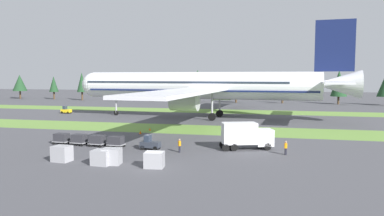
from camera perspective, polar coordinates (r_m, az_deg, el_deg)
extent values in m
plane|color=#47474C|center=(39.85, -6.22, -9.16)|extent=(400.00, 400.00, 0.00)
cube|color=olive|center=(66.50, 1.77, -3.40)|extent=(320.00, 11.62, 0.01)
cube|color=olive|center=(101.06, 5.67, -0.53)|extent=(320.00, 11.62, 0.01)
cylinder|color=white|center=(84.04, 0.93, 3.55)|extent=(54.76, 10.27, 6.19)
sphere|color=white|center=(95.36, -15.00, 3.55)|extent=(6.07, 6.07, 6.07)
cone|color=white|center=(80.85, 21.74, 3.47)|extent=(9.71, 6.57, 5.88)
cube|color=#141E4C|center=(84.07, 0.93, 2.81)|extent=(53.45, 10.29, 0.36)
cube|color=#283342|center=(85.02, -1.22, 4.09)|extent=(48.14, 9.83, 0.44)
cube|color=white|center=(62.71, -1.67, 2.48)|extent=(11.35, 37.07, 0.56)
cylinder|color=#A3A3A8|center=(68.42, -1.20, 0.99)|extent=(5.55, 3.80, 3.41)
cube|color=white|center=(104.01, 6.02, 3.46)|extent=(11.35, 37.07, 0.56)
cylinder|color=#A3A3A8|center=(99.00, 4.65, 2.22)|extent=(5.55, 3.80, 3.41)
cube|color=white|center=(72.32, 21.73, 3.69)|extent=(5.82, 13.61, 0.39)
cube|color=white|center=(89.27, 20.91, 3.90)|extent=(5.82, 13.61, 0.39)
cube|color=#141E4C|center=(81.02, 21.45, 9.07)|extent=(7.80, 1.25, 10.53)
cylinder|color=#A3A3A8|center=(92.48, -11.81, 1.12)|extent=(0.44, 0.44, 6.06)
cylinder|color=black|center=(92.73, -11.78, -0.74)|extent=(1.23, 0.51, 1.20)
cylinder|color=#A3A3A8|center=(79.51, 3.16, 0.69)|extent=(0.44, 0.44, 5.81)
cylinder|color=black|center=(79.78, 3.15, -1.39)|extent=(1.74, 0.72, 1.70)
cylinder|color=#A3A3A8|center=(86.72, 4.36, 1.05)|extent=(0.44, 0.44, 5.81)
cylinder|color=black|center=(86.97, 4.35, -0.86)|extent=(1.74, 0.72, 1.70)
cube|color=#2D333D|center=(48.84, -6.51, -5.70)|extent=(2.68, 1.46, 0.77)
cube|color=#283342|center=(48.85, -6.94, -4.71)|extent=(0.77, 1.13, 0.90)
cylinder|color=black|center=(49.07, -5.27, -6.09)|extent=(0.61, 0.24, 0.60)
cylinder|color=black|center=(48.07, -5.76, -6.33)|extent=(0.61, 0.24, 0.60)
cylinder|color=black|center=(49.77, -7.22, -5.96)|extent=(0.61, 0.24, 0.60)
cylinder|color=black|center=(48.78, -7.75, -6.18)|extent=(0.61, 0.24, 0.60)
cube|color=#A3A3A8|center=(51.09, -11.80, -5.62)|extent=(2.29, 1.64, 0.10)
cube|color=#2D2D33|center=(50.98, -11.81, -4.96)|extent=(2.02, 1.44, 1.10)
cylinder|color=black|center=(51.34, -10.60, -5.78)|extent=(0.41, 0.14, 0.40)
cylinder|color=black|center=(50.14, -11.33, -6.05)|extent=(0.41, 0.14, 0.40)
cylinder|color=black|center=(52.12, -12.25, -5.64)|extent=(0.41, 0.14, 0.40)
cylinder|color=black|center=(50.93, -13.00, -5.91)|extent=(0.41, 0.14, 0.40)
cube|color=#A3A3A8|center=(52.51, -14.60, -5.39)|extent=(2.29, 1.64, 0.10)
cube|color=#2D2D33|center=(52.41, -14.61, -4.74)|extent=(2.02, 1.44, 1.10)
cylinder|color=black|center=(52.71, -13.42, -5.55)|extent=(0.41, 0.14, 0.40)
cylinder|color=black|center=(51.54, -14.19, -5.80)|extent=(0.41, 0.14, 0.40)
cylinder|color=black|center=(53.56, -14.98, -5.41)|extent=(0.41, 0.14, 0.40)
cylinder|color=black|center=(52.41, -15.77, -5.66)|extent=(0.41, 0.14, 0.40)
cube|color=#A3A3A8|center=(54.06, -17.24, -5.16)|extent=(2.29, 1.64, 0.10)
cube|color=#2D2D33|center=(53.96, -17.25, -4.53)|extent=(2.02, 1.44, 1.10)
cylinder|color=black|center=(54.21, -16.09, -5.32)|extent=(0.41, 0.14, 0.40)
cylinder|color=black|center=(53.07, -16.90, -5.56)|extent=(0.41, 0.14, 0.40)
cylinder|color=black|center=(55.12, -17.56, -5.18)|extent=(0.41, 0.14, 0.40)
cylinder|color=black|center=(54.00, -18.38, -5.42)|extent=(0.41, 0.14, 0.40)
cube|color=#A3A3A8|center=(55.71, -19.73, -4.93)|extent=(2.29, 1.64, 0.10)
cube|color=#2D2D33|center=(55.61, -19.74, -4.32)|extent=(2.02, 1.44, 1.10)
cylinder|color=black|center=(55.81, -18.60, -5.09)|extent=(0.41, 0.14, 0.40)
cylinder|color=black|center=(54.71, -19.44, -5.31)|extent=(0.41, 0.14, 0.40)
cylinder|color=black|center=(56.78, -19.99, -4.96)|extent=(0.41, 0.14, 0.40)
cylinder|color=black|center=(55.70, -20.84, -5.17)|extent=(0.41, 0.14, 0.40)
cube|color=silver|center=(49.82, 11.16, -4.50)|extent=(2.83, 2.89, 2.20)
cube|color=#283342|center=(50.07, 12.34, -3.97)|extent=(0.75, 1.98, 0.97)
cube|color=silver|center=(48.86, 7.41, -3.92)|extent=(5.00, 3.63, 2.80)
cylinder|color=black|center=(51.02, 11.05, -5.53)|extent=(1.01, 0.59, 0.96)
cylinder|color=black|center=(49.14, 11.73, -5.95)|extent=(1.01, 0.59, 0.96)
cylinder|color=black|center=(49.91, 6.11, -5.70)|extent=(1.01, 0.59, 0.96)
cylinder|color=black|center=(47.99, 6.61, -6.14)|extent=(1.01, 0.59, 0.96)
cylinder|color=black|center=(49.69, 4.84, -5.74)|extent=(1.01, 0.59, 0.96)
cylinder|color=black|center=(47.76, 5.28, -6.18)|extent=(1.01, 0.59, 0.96)
cube|color=yellow|center=(100.63, -19.08, -0.42)|extent=(2.69, 1.49, 0.77)
cube|color=#283342|center=(100.79, -19.27, 0.06)|extent=(0.78, 1.14, 0.90)
cylinder|color=black|center=(100.57, -18.47, -0.63)|extent=(0.61, 0.24, 0.60)
cylinder|color=black|center=(99.69, -18.84, -0.68)|extent=(0.61, 0.24, 0.60)
cylinder|color=black|center=(101.65, -19.30, -0.59)|extent=(0.61, 0.24, 0.60)
cylinder|color=black|center=(100.77, -19.67, -0.65)|extent=(0.61, 0.24, 0.60)
cylinder|color=black|center=(46.77, 14.38, -6.63)|extent=(0.18, 0.18, 0.85)
cylinder|color=black|center=(46.96, 14.50, -6.58)|extent=(0.18, 0.18, 0.85)
cylinder|color=orange|center=(46.72, 14.46, -5.72)|extent=(0.36, 0.36, 0.62)
sphere|color=tan|center=(46.64, 14.48, -5.17)|extent=(0.24, 0.24, 0.24)
cylinder|color=orange|center=(46.53, 14.33, -5.80)|extent=(0.10, 0.10, 0.58)
cylinder|color=orange|center=(46.93, 14.59, -5.72)|extent=(0.10, 0.10, 0.58)
cylinder|color=black|center=(47.02, -1.93, -6.41)|extent=(0.18, 0.18, 0.85)
cylinder|color=black|center=(46.81, -1.99, -6.46)|extent=(0.18, 0.18, 0.85)
cylinder|color=orange|center=(46.77, -1.96, -5.55)|extent=(0.36, 0.36, 0.62)
sphere|color=tan|center=(46.69, -1.97, -5.00)|extent=(0.24, 0.24, 0.24)
cylinder|color=orange|center=(47.00, -1.90, -5.54)|extent=(0.10, 0.10, 0.58)
cylinder|color=orange|center=(46.56, -2.03, -5.64)|extent=(0.10, 0.10, 0.58)
cube|color=#A3A3A8|center=(41.54, -12.46, -7.40)|extent=(2.18, 1.83, 1.79)
cube|color=#A3A3A8|center=(44.52, -19.69, -6.74)|extent=(2.16, 1.80, 1.79)
cube|color=#A3A3A8|center=(39.39, -5.92, -8.06)|extent=(2.14, 1.78, 1.69)
cube|color=#A3A3A8|center=(41.51, -13.95, -7.52)|extent=(2.09, 1.72, 1.66)
cone|color=orange|center=(62.16, -8.08, -3.76)|extent=(0.44, 0.44, 0.60)
cone|color=orange|center=(65.74, -6.61, -3.32)|extent=(0.44, 0.44, 0.49)
cylinder|color=#4C3823|center=(174.07, -25.29, 1.89)|extent=(0.70, 0.70, 3.38)
cone|color=#1E4223|center=(173.91, -25.35, 3.59)|extent=(5.93, 5.93, 6.97)
cylinder|color=#4C3823|center=(164.43, -20.77, 1.84)|extent=(0.70, 0.70, 3.13)
cone|color=#1E4223|center=(164.26, -20.83, 3.53)|extent=(3.76, 3.76, 6.56)
cylinder|color=#4C3823|center=(153.50, -16.80, 1.80)|extent=(0.70, 0.70, 3.39)
cone|color=#1E4223|center=(153.30, -16.85, 3.89)|extent=(3.97, 3.97, 7.81)
cylinder|color=#4C3823|center=(150.38, -11.56, 1.76)|extent=(0.70, 0.70, 2.93)
cone|color=#1E4223|center=(150.21, -11.59, 3.35)|extent=(6.24, 6.24, 5.41)
cylinder|color=#4C3823|center=(142.54, -6.11, 1.71)|extent=(0.70, 0.70, 3.18)
cone|color=#1E4223|center=(142.33, -6.13, 4.02)|extent=(5.61, 5.61, 8.29)
cylinder|color=#4C3823|center=(138.66, 0.87, 1.75)|extent=(0.70, 0.70, 3.69)
cone|color=#1E4223|center=(138.44, 0.87, 4.26)|extent=(6.11, 6.11, 8.45)
cylinder|color=#4C3823|center=(134.66, 6.91, 1.51)|extent=(0.70, 0.70, 3.15)
cone|color=#1E4223|center=(134.45, 6.93, 3.55)|extent=(6.12, 6.12, 6.44)
cylinder|color=#4C3823|center=(134.98, 13.96, 1.34)|extent=(0.70, 0.70, 2.87)
cone|color=#1E4223|center=(134.80, 14.00, 3.05)|extent=(3.69, 3.69, 5.20)
cylinder|color=#4C3823|center=(135.79, 21.92, 1.13)|extent=(0.70, 0.70, 2.77)
cone|color=#1E4223|center=(135.56, 22.00, 3.61)|extent=(5.51, 5.51, 8.99)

